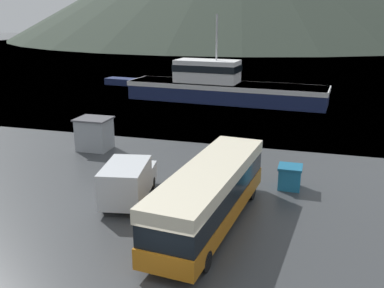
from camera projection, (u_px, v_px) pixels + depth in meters
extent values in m
plane|color=#383A3D|center=(169.00, 284.00, 16.64)|extent=(400.00, 400.00, 0.00)
plane|color=slate|center=(304.00, 46.00, 144.13)|extent=(240.00, 240.00, 0.00)
cube|color=#B26614|center=(210.00, 208.00, 21.06)|extent=(3.63, 11.14, 0.91)
cube|color=black|center=(210.00, 190.00, 20.77)|extent=(3.56, 10.92, 1.04)
cube|color=beige|center=(211.00, 174.00, 20.53)|extent=(3.63, 11.14, 0.65)
cube|color=black|center=(241.00, 159.00, 25.71)|extent=(2.27, 0.28, 1.41)
cylinder|color=black|center=(213.00, 186.00, 25.00)|extent=(0.39, 0.92, 0.90)
cylinder|color=black|center=(251.00, 192.00, 24.19)|extent=(0.39, 0.92, 0.90)
cylinder|color=black|center=(155.00, 250.00, 18.19)|extent=(0.39, 0.92, 0.90)
cylinder|color=black|center=(205.00, 261.00, 17.38)|extent=(0.39, 0.92, 0.90)
cube|color=silver|center=(126.00, 182.00, 23.25)|extent=(2.82, 3.99, 1.96)
cube|color=silver|center=(137.00, 173.00, 25.86)|extent=(2.44, 1.94, 1.08)
cube|color=black|center=(133.00, 163.00, 24.88)|extent=(1.85, 0.40, 0.68)
cylinder|color=black|center=(120.00, 182.00, 25.91)|extent=(0.34, 0.73, 0.70)
cylinder|color=black|center=(152.00, 183.00, 25.72)|extent=(0.34, 0.73, 0.70)
cylinder|color=black|center=(105.00, 204.00, 22.83)|extent=(0.34, 0.73, 0.70)
cylinder|color=black|center=(141.00, 206.00, 22.64)|extent=(0.34, 0.73, 0.70)
cube|color=#19234C|center=(226.00, 92.00, 51.20)|extent=(23.88, 6.81, 2.21)
cube|color=white|center=(226.00, 86.00, 50.96)|extent=(24.12, 6.88, 0.55)
cube|color=white|center=(207.00, 71.00, 51.28)|extent=(7.78, 4.11, 2.65)
cube|color=black|center=(207.00, 68.00, 51.17)|extent=(7.94, 4.22, 0.80)
cylinder|color=#B2B2B7|center=(217.00, 37.00, 49.75)|extent=(0.20, 0.20, 5.27)
cube|color=teal|center=(290.00, 178.00, 25.67)|extent=(1.28, 1.29, 1.27)
cube|color=#1A5F86|center=(290.00, 167.00, 25.47)|extent=(1.41, 1.42, 0.14)
cube|color=#93999E|center=(95.00, 135.00, 32.94)|extent=(2.35, 2.01, 2.37)
cube|color=#4C4C51|center=(93.00, 119.00, 32.57)|extent=(2.58, 2.21, 0.12)
cube|color=#19234C|center=(128.00, 82.00, 63.45)|extent=(6.93, 2.97, 0.95)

